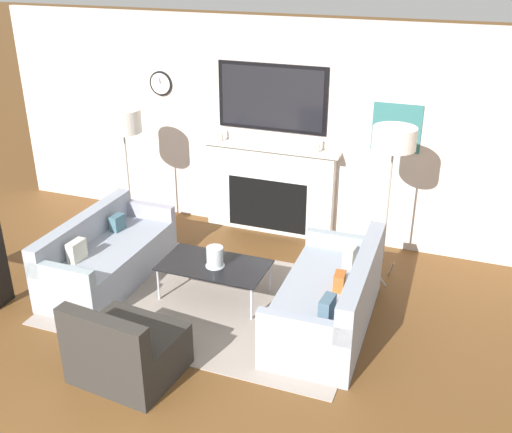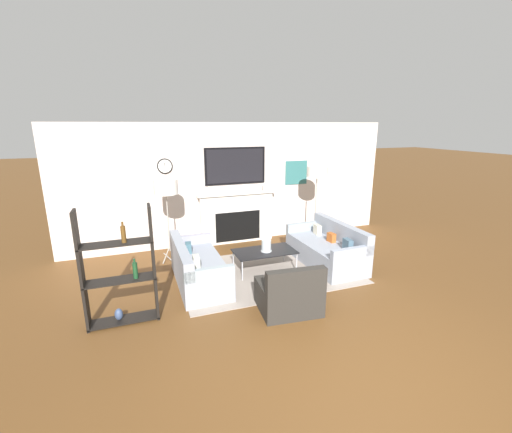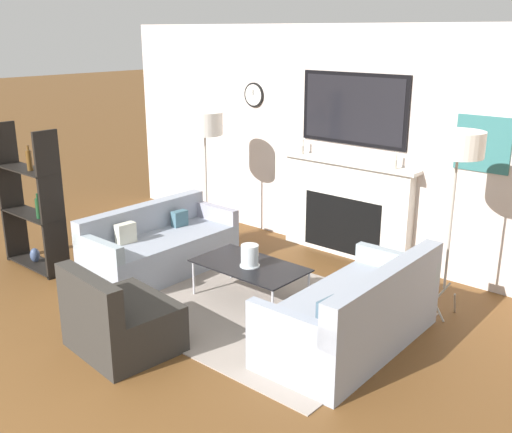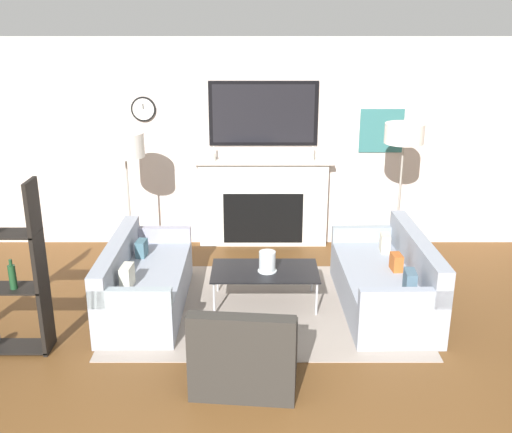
% 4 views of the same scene
% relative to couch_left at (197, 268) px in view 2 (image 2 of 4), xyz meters
% --- Properties ---
extents(ground_plane, '(60.00, 60.00, 0.00)m').
position_rel_couch_left_xyz_m(ground_plane, '(1.28, -3.00, -0.28)').
color(ground_plane, brown).
extents(fireplace_wall, '(7.58, 0.28, 2.70)m').
position_rel_couch_left_xyz_m(fireplace_wall, '(1.28, 1.93, 0.95)').
color(fireplace_wall, beige).
rests_on(fireplace_wall, ground_plane).
extents(area_rug, '(3.18, 2.13, 0.01)m').
position_rel_couch_left_xyz_m(area_rug, '(1.28, 0.00, -0.27)').
color(area_rug, gray).
rests_on(area_rug, ground_plane).
extents(couch_left, '(0.76, 1.74, 0.74)m').
position_rel_couch_left_xyz_m(couch_left, '(0.00, 0.00, 0.00)').
color(couch_left, '#939AA8').
rests_on(couch_left, ground_plane).
extents(couch_right, '(0.88, 1.79, 0.80)m').
position_rel_couch_left_xyz_m(couch_right, '(2.56, 0.00, 0.01)').
color(couch_right, '#939AA8').
rests_on(couch_right, ground_plane).
extents(armchair, '(0.92, 0.82, 0.76)m').
position_rel_couch_left_xyz_m(armchair, '(1.09, -1.35, -0.02)').
color(armchair, '#2D2A26').
rests_on(armchair, ground_plane).
extents(coffee_table, '(1.13, 0.64, 0.39)m').
position_rel_couch_left_xyz_m(coffee_table, '(1.28, 0.10, 0.09)').
color(coffee_table, black).
rests_on(coffee_table, ground_plane).
extents(hurricane_candle, '(0.20, 0.20, 0.22)m').
position_rel_couch_left_xyz_m(hurricane_candle, '(1.30, 0.07, 0.21)').
color(hurricane_candle, silver).
rests_on(hurricane_candle, coffee_table).
extents(floor_lamp_left, '(0.45, 0.45, 1.68)m').
position_rel_couch_left_xyz_m(floor_lamp_left, '(-0.33, 1.08, 1.23)').
color(floor_lamp_left, '#9E998E').
rests_on(floor_lamp_left, ground_plane).
extents(floor_lamp_right, '(0.45, 0.45, 1.79)m').
position_rel_couch_left_xyz_m(floor_lamp_right, '(2.89, 1.08, 1.36)').
color(floor_lamp_right, '#9E998E').
rests_on(floor_lamp_right, ground_plane).
extents(shelf_unit, '(0.94, 0.28, 1.63)m').
position_rel_couch_left_xyz_m(shelf_unit, '(-1.18, -0.84, 0.47)').
color(shelf_unit, black).
rests_on(shelf_unit, ground_plane).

